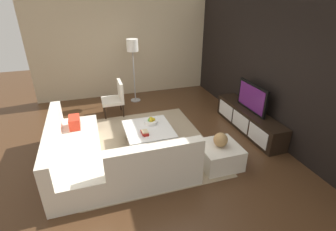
# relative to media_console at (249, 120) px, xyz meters

# --- Properties ---
(ground_plane) EXTENTS (14.00, 14.00, 0.00)m
(ground_plane) POSITION_rel_media_console_xyz_m (0.00, -2.40, -0.25)
(ground_plane) COLOR #4C301C
(feature_wall_back) EXTENTS (6.40, 0.12, 2.80)m
(feature_wall_back) POSITION_rel_media_console_xyz_m (0.00, 0.30, 1.15)
(feature_wall_back) COLOR black
(feature_wall_back) RESTS_ON ground
(side_wall_left) EXTENTS (0.12, 5.20, 2.80)m
(side_wall_left) POSITION_rel_media_console_xyz_m (-3.20, -2.20, 1.15)
(side_wall_left) COLOR #C6B28E
(side_wall_left) RESTS_ON ground
(area_rug) EXTENTS (2.96, 2.60, 0.01)m
(area_rug) POSITION_rel_media_console_xyz_m (-0.10, -2.40, -0.24)
(area_rug) COLOR tan
(area_rug) RESTS_ON ground
(media_console) EXTENTS (2.10, 0.45, 0.50)m
(media_console) POSITION_rel_media_console_xyz_m (0.00, 0.00, 0.00)
(media_console) COLOR black
(media_console) RESTS_ON ground
(television) EXTENTS (0.97, 0.06, 0.61)m
(television) POSITION_rel_media_console_xyz_m (0.00, 0.00, 0.55)
(television) COLOR black
(television) RESTS_ON media_console
(sectional_couch) EXTENTS (2.33, 2.36, 0.84)m
(sectional_couch) POSITION_rel_media_console_xyz_m (0.51, -3.26, 0.04)
(sectional_couch) COLOR silver
(sectional_couch) RESTS_ON ground
(coffee_table) EXTENTS (1.01, 0.93, 0.38)m
(coffee_table) POSITION_rel_media_console_xyz_m (-0.10, -2.30, -0.05)
(coffee_table) COLOR black
(coffee_table) RESTS_ON ground
(accent_chair_near) EXTENTS (0.55, 0.53, 0.87)m
(accent_chair_near) POSITION_rel_media_console_xyz_m (-1.78, -2.72, 0.24)
(accent_chair_near) COLOR black
(accent_chair_near) RESTS_ON ground
(floor_lamp) EXTENTS (0.31, 0.31, 1.75)m
(floor_lamp) POSITION_rel_media_console_xyz_m (-2.52, -2.10, 1.22)
(floor_lamp) COLOR #A5A5AA
(floor_lamp) RESTS_ON ground
(ottoman) EXTENTS (0.70, 0.70, 0.40)m
(ottoman) POSITION_rel_media_console_xyz_m (0.95, -1.25, -0.05)
(ottoman) COLOR silver
(ottoman) RESTS_ON ground
(fruit_bowl) EXTENTS (0.28, 0.28, 0.14)m
(fruit_bowl) POSITION_rel_media_console_xyz_m (-0.28, -2.19, 0.18)
(fruit_bowl) COLOR silver
(fruit_bowl) RESTS_ON coffee_table
(decorative_ball) EXTENTS (0.25, 0.25, 0.25)m
(decorative_ball) POSITION_rel_media_console_xyz_m (0.95, -1.25, 0.28)
(decorative_ball) COLOR #AD8451
(decorative_ball) RESTS_ON ottoman
(book_stack) EXTENTS (0.21, 0.13, 0.07)m
(book_stack) POSITION_rel_media_console_xyz_m (0.11, -2.42, 0.17)
(book_stack) COLOR maroon
(book_stack) RESTS_ON coffee_table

